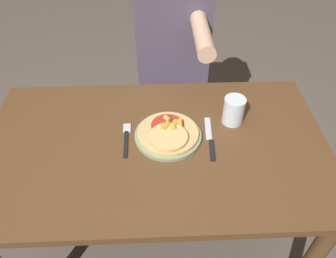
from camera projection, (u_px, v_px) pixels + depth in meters
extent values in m
plane|color=brown|center=(159.00, 242.00, 1.68)|extent=(8.00, 8.00, 0.00)
cube|color=brown|center=(155.00, 147.00, 1.19)|extent=(1.25, 0.72, 0.03)
cylinder|color=brown|center=(44.00, 156.00, 1.64)|extent=(0.06, 0.06, 0.70)
cylinder|color=brown|center=(266.00, 149.00, 1.67)|extent=(0.06, 0.06, 0.70)
cylinder|color=gray|center=(168.00, 136.00, 1.20)|extent=(0.25, 0.25, 0.01)
cylinder|color=tan|center=(168.00, 133.00, 1.19)|extent=(0.22, 0.22, 0.01)
cylinder|color=#B22D1E|center=(168.00, 125.00, 1.21)|extent=(0.12, 0.12, 0.00)
cylinder|color=#DDB771|center=(168.00, 137.00, 1.15)|extent=(0.14, 0.14, 0.01)
cylinder|color=gold|center=(174.00, 124.00, 1.19)|extent=(0.03, 0.04, 0.02)
cylinder|color=gold|center=(163.00, 128.00, 1.18)|extent=(0.02, 0.03, 0.02)
cylinder|color=gold|center=(167.00, 119.00, 1.22)|extent=(0.03, 0.03, 0.02)
cylinder|color=gold|center=(166.00, 126.00, 1.19)|extent=(0.03, 0.04, 0.02)
cylinder|color=gold|center=(180.00, 122.00, 1.20)|extent=(0.02, 0.03, 0.02)
cylinder|color=gold|center=(173.00, 127.00, 1.18)|extent=(0.02, 0.03, 0.02)
cube|color=black|center=(126.00, 145.00, 1.17)|extent=(0.02, 0.13, 0.00)
cube|color=silver|center=(127.00, 128.00, 1.23)|extent=(0.03, 0.05, 0.00)
cube|color=black|center=(212.00, 150.00, 1.15)|extent=(0.03, 0.10, 0.00)
cube|color=silver|center=(208.00, 129.00, 1.23)|extent=(0.03, 0.12, 0.00)
cylinder|color=silver|center=(234.00, 110.00, 1.23)|extent=(0.08, 0.08, 0.11)
cylinder|color=#2D2D38|center=(159.00, 121.00, 1.95)|extent=(0.11, 0.11, 0.53)
cylinder|color=#2D2D38|center=(185.00, 121.00, 1.95)|extent=(0.11, 0.11, 0.53)
cube|color=#4C4256|center=(173.00, 36.00, 1.57)|extent=(0.34, 0.22, 0.57)
cylinder|color=tan|center=(202.00, 35.00, 1.29)|extent=(0.07, 0.30, 0.07)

